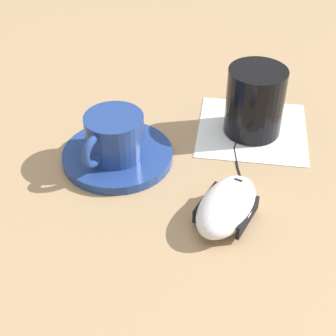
{
  "coord_description": "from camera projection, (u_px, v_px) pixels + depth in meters",
  "views": [
    {
      "loc": [
        -0.16,
        0.53,
        0.42
      ],
      "look_at": [
        0.0,
        0.09,
        0.03
      ],
      "focal_mm": 55.0,
      "sensor_mm": 36.0,
      "label": 1
    }
  ],
  "objects": [
    {
      "name": "coffee_cup",
      "position": [
        114.0,
        136.0,
        0.64
      ],
      "size": [
        0.07,
        0.1,
        0.06
      ],
      "color": "navy",
      "rests_on": "saucer"
    },
    {
      "name": "napkin_under_glass",
      "position": [
        252.0,
        129.0,
        0.72
      ],
      "size": [
        0.18,
        0.18,
        0.0
      ],
      "primitive_type": "cube",
      "rotation": [
        0.0,
        0.0,
        0.21
      ],
      "color": "white",
      "rests_on": "ground"
    },
    {
      "name": "drinking_glass",
      "position": [
        255.0,
        101.0,
        0.69
      ],
      "size": [
        0.08,
        0.08,
        0.09
      ],
      "primitive_type": "cylinder",
      "color": "black",
      "rests_on": "napkin_under_glass"
    },
    {
      "name": "mouse_cable",
      "position": [
        242.0,
        123.0,
        0.73
      ],
      "size": [
        0.09,
        0.27,
        0.0
      ],
      "color": "black",
      "rests_on": "ground"
    },
    {
      "name": "ground_plane",
      "position": [
        192.0,
        146.0,
        0.69
      ],
      "size": [
        3.0,
        3.0,
        0.0
      ],
      "primitive_type": "plane",
      "color": "#9E7F5B"
    },
    {
      "name": "computer_mouse",
      "position": [
        227.0,
        206.0,
        0.57
      ],
      "size": [
        0.07,
        0.11,
        0.04
      ],
      "color": "silver",
      "rests_on": "ground"
    },
    {
      "name": "saucer",
      "position": [
        118.0,
        155.0,
        0.67
      ],
      "size": [
        0.14,
        0.14,
        0.01
      ],
      "primitive_type": "cylinder",
      "color": "navy",
      "rests_on": "ground"
    }
  ]
}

